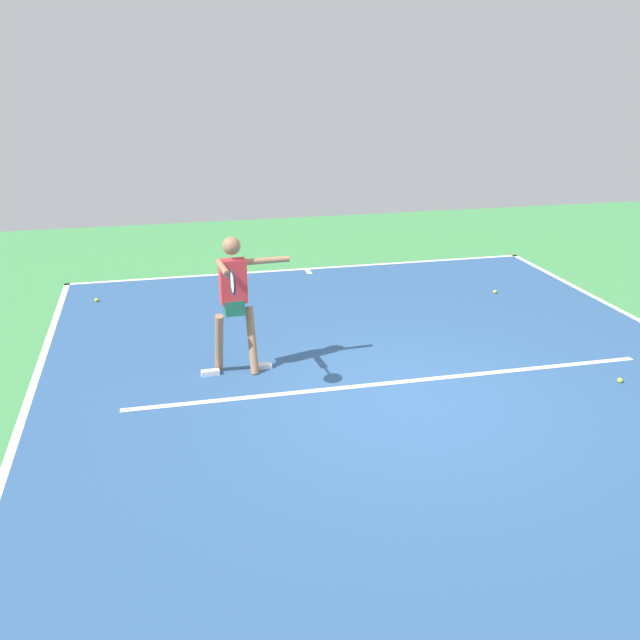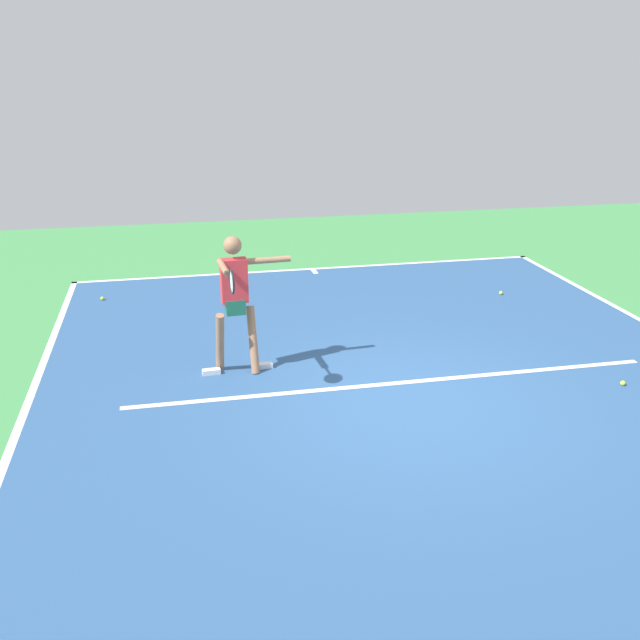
{
  "view_description": "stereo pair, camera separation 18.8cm",
  "coord_description": "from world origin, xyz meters",
  "px_view_note": "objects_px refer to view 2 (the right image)",
  "views": [
    {
      "loc": [
        2.89,
        7.42,
        3.92
      ],
      "look_at": [
        0.99,
        -0.68,
        0.9
      ],
      "focal_mm": 40.09,
      "sensor_mm": 36.0,
      "label": 1
    },
    {
      "loc": [
        2.71,
        7.46,
        3.92
      ],
      "look_at": [
        0.99,
        -0.68,
        0.9
      ],
      "focal_mm": 40.09,
      "sensor_mm": 36.0,
      "label": 2
    }
  ],
  "objects_px": {
    "tennis_ball_centre_court": "(623,383)",
    "tennis_player": "(236,295)",
    "tennis_ball_far_corner": "(102,298)",
    "tennis_ball_by_sideline": "(501,293)"
  },
  "relations": [
    {
      "from": "tennis_ball_far_corner",
      "to": "tennis_ball_centre_court",
      "type": "height_order",
      "value": "same"
    },
    {
      "from": "tennis_ball_far_corner",
      "to": "tennis_ball_by_sideline",
      "type": "xyz_separation_m",
      "value": [
        -6.94,
        1.14,
        0.0
      ]
    },
    {
      "from": "tennis_player",
      "to": "tennis_ball_far_corner",
      "type": "bearing_deg",
      "value": -64.5
    },
    {
      "from": "tennis_ball_centre_court",
      "to": "tennis_ball_by_sideline",
      "type": "bearing_deg",
      "value": -92.04
    },
    {
      "from": "tennis_player",
      "to": "tennis_ball_by_sideline",
      "type": "bearing_deg",
      "value": -158.0
    },
    {
      "from": "tennis_player",
      "to": "tennis_ball_far_corner",
      "type": "distance_m",
      "value": 4.22
    },
    {
      "from": "tennis_player",
      "to": "tennis_ball_by_sideline",
      "type": "distance_m",
      "value": 5.58
    },
    {
      "from": "tennis_ball_centre_court",
      "to": "tennis_player",
      "type": "bearing_deg",
      "value": -16.79
    },
    {
      "from": "tennis_ball_centre_court",
      "to": "tennis_ball_by_sideline",
      "type": "distance_m",
      "value": 3.86
    },
    {
      "from": "tennis_player",
      "to": "tennis_ball_by_sideline",
      "type": "relative_size",
      "value": 28.33
    }
  ]
}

